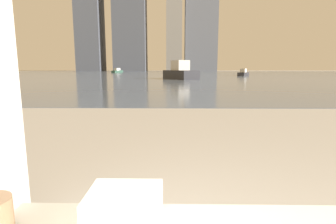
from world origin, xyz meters
name	(u,v)px	position (x,y,z in m)	size (l,w,h in m)	color
towel_stack	(125,209)	(-0.24, 0.87, 0.61)	(0.23, 0.19, 0.12)	white
harbor_water	(173,73)	(0.00, 62.00, 0.01)	(180.00, 110.00, 0.01)	slate
harbor_boat_0	(117,71)	(-14.60, 68.55, 0.43)	(2.24, 3.40, 1.21)	#335647
harbor_boat_1	(118,71)	(-16.58, 80.00, 0.44)	(2.61, 3.42, 1.23)	#335647
harbor_boat_2	(180,72)	(0.68, 27.03, 0.67)	(3.66, 5.24, 1.87)	#2D2D33
harbor_boat_3	(243,73)	(10.34, 39.29, 0.38)	(2.26, 2.95, 1.06)	#2D2D33
skyline_tower_1	(130,15)	(-18.61, 118.00, 23.94)	(13.77, 11.29, 47.88)	#4C515B
skyline_tower_2	(174,2)	(0.50, 118.00, 29.29)	(6.61, 10.17, 58.59)	gray
skyline_tower_3	(201,29)	(12.22, 118.00, 18.23)	(13.92, 6.38, 36.45)	slate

